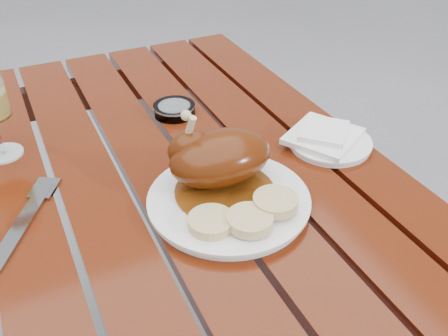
{
  "coord_description": "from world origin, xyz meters",
  "views": [
    {
      "loc": [
        -0.2,
        -0.69,
        1.27
      ],
      "look_at": [
        0.09,
        -0.06,
        0.78
      ],
      "focal_mm": 40.0,
      "sensor_mm": 36.0,
      "label": 1
    }
  ],
  "objects_px": {
    "dinner_plate": "(229,201)",
    "side_plate": "(330,143)",
    "ashtray": "(174,109)",
    "table": "(173,315)"
  },
  "relations": [
    {
      "from": "table",
      "to": "dinner_plate",
      "type": "xyz_separation_m",
      "value": [
        0.07,
        -0.12,
        0.38
      ]
    },
    {
      "from": "dinner_plate",
      "to": "table",
      "type": "bearing_deg",
      "value": 121.22
    },
    {
      "from": "side_plate",
      "to": "ashtray",
      "type": "height_order",
      "value": "ashtray"
    },
    {
      "from": "dinner_plate",
      "to": "ashtray",
      "type": "distance_m",
      "value": 0.33
    },
    {
      "from": "table",
      "to": "dinner_plate",
      "type": "relative_size",
      "value": 4.55
    },
    {
      "from": "table",
      "to": "side_plate",
      "type": "bearing_deg",
      "value": -7.25
    },
    {
      "from": "dinner_plate",
      "to": "side_plate",
      "type": "bearing_deg",
      "value": 17.45
    },
    {
      "from": "table",
      "to": "ashtray",
      "type": "xyz_separation_m",
      "value": [
        0.1,
        0.2,
        0.39
      ]
    },
    {
      "from": "table",
      "to": "ashtray",
      "type": "bearing_deg",
      "value": 63.13
    },
    {
      "from": "side_plate",
      "to": "ashtray",
      "type": "relative_size",
      "value": 1.8
    }
  ]
}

